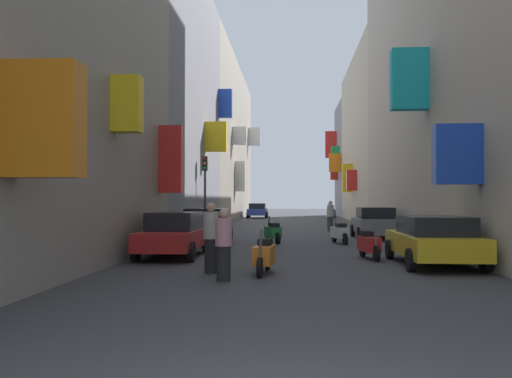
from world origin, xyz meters
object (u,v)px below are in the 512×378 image
parked_car_yellow (433,239)px  pedestrian_crossing (211,238)px  pedestrian_near_right (224,245)px  pedestrian_mid_street (330,217)px  scooter_white (340,233)px  scooter_orange (264,255)px  scooter_red (369,244)px  scooter_blue (332,213)px  parked_car_grey (375,222)px  scooter_green (273,232)px  traffic_light_near_corner (205,181)px  parked_car_blue (257,210)px  pedestrian_near_left (331,216)px  parked_car_red (174,233)px  parked_car_green (206,225)px

parked_car_yellow → pedestrian_crossing: (-5.95, -1.97, 0.15)m
pedestrian_near_right → pedestrian_mid_street: (3.78, 20.04, -0.01)m
scooter_white → pedestrian_crossing: bearing=-113.6°
scooter_white → scooter_orange: 9.47m
scooter_red → scooter_blue: 36.99m
parked_car_grey → scooter_green: bearing=-148.6°
pedestrian_near_right → traffic_light_near_corner: bearing=100.9°
parked_car_blue → pedestrian_near_left: pedestrian_near_left is taller
scooter_green → pedestrian_crossing: size_ratio=1.02×
parked_car_blue → pedestrian_near_right: (1.91, -41.04, 0.05)m
scooter_red → scooter_orange: bearing=-131.8°
scooter_green → scooter_red: (3.18, -5.85, 0.00)m
scooter_white → pedestrian_crossing: pedestrian_crossing is taller
scooter_green → traffic_light_near_corner: 6.86m
scooter_white → pedestrian_near_left: 8.40m
parked_car_blue → scooter_orange: parked_car_blue is taller
parked_car_blue → pedestrian_crossing: bearing=-87.9°
parked_car_red → parked_car_green: (0.17, 5.31, 0.01)m
scooter_orange → pedestrian_mid_street: (2.94, 18.75, 0.34)m
parked_car_grey → pedestrian_near_left: bearing=107.3°
parked_car_grey → pedestrian_near_right: bearing=-111.9°
scooter_white → traffic_light_near_corner: bearing=140.3°
scooter_blue → parked_car_green: bearing=-103.6°
parked_car_blue → pedestrian_near_left: size_ratio=2.30×
scooter_white → scooter_orange: bearing=-106.3°
scooter_green → scooter_blue: same height
pedestrian_crossing → pedestrian_near_right: pedestrian_crossing is taller
parked_car_green → scooter_blue: (7.57, 31.42, -0.30)m
traffic_light_near_corner → pedestrian_mid_street: bearing=31.9°
parked_car_grey → pedestrian_near_right: (-5.40, -13.41, 0.04)m
parked_car_yellow → scooter_orange: parked_car_yellow is taller
scooter_green → pedestrian_near_left: 8.75m
scooter_green → pedestrian_near_right: (-0.72, -10.56, 0.35)m
scooter_red → pedestrian_crossing: 5.60m
pedestrian_near_left → scooter_white: bearing=-91.6°
parked_car_red → pedestrian_crossing: bearing=-64.5°
scooter_white → pedestrian_near_right: 10.96m
parked_car_red → traffic_light_near_corner: 11.09m
pedestrian_crossing → scooter_blue: bearing=81.6°
scooter_orange → pedestrian_crossing: bearing=-178.5°
scooter_green → pedestrian_crossing: (-1.20, -9.31, 0.42)m
parked_car_green → scooter_white: size_ratio=2.12×
parked_car_blue → scooter_blue: bearing=4.8°
parked_car_yellow → traffic_light_near_corner: (-8.50, 12.58, 2.07)m
parked_car_blue → traffic_light_near_corner: bearing=-92.6°
scooter_white → pedestrian_mid_street: 9.67m
pedestrian_near_right → scooter_green: bearing=86.1°
traffic_light_near_corner → parked_car_blue: bearing=87.4°
scooter_green → pedestrian_crossing: 9.39m
scooter_red → pedestrian_near_left: 14.06m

